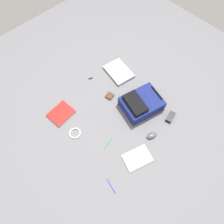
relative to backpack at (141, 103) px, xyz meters
name	(u,v)px	position (x,y,z in m)	size (l,w,h in m)	color
ground_plane	(117,114)	(-0.11, -0.25, -0.07)	(3.84, 3.84, 0.00)	slate
backpack	(141,103)	(0.00, 0.00, 0.00)	(0.40, 0.46, 0.17)	navy
laptop	(119,72)	(-0.50, 0.16, -0.06)	(0.37, 0.29, 0.03)	#929296
book_red	(137,158)	(0.36, -0.44, -0.07)	(0.25, 0.30, 0.01)	silver
book_manual	(61,113)	(-0.53, -0.68, -0.06)	(0.23, 0.27, 0.02)	silver
computer_mouse	(152,136)	(0.31, -0.17, -0.05)	(0.06, 0.11, 0.04)	#4C4C51
cable_coil	(75,133)	(-0.25, -0.71, -0.06)	(0.12, 0.12, 0.01)	silver
power_brick	(170,117)	(0.31, 0.13, -0.05)	(0.06, 0.12, 0.03)	black
pen_black	(111,186)	(0.37, -0.80, -0.07)	(0.01, 0.01, 0.15)	#1933B2
pen_blue	(108,143)	(0.06, -0.54, -0.07)	(0.01, 0.01, 0.14)	#198C33
earbud_pouch	(110,96)	(-0.33, -0.15, -0.06)	(0.08, 0.08, 0.02)	#59331E
usb_stick	(91,78)	(-0.66, -0.14, -0.07)	(0.02, 0.05, 0.01)	black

